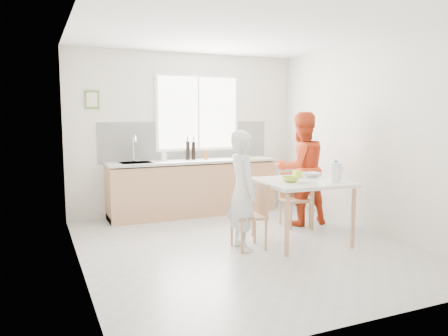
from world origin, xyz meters
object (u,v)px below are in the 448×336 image
object	(u,v)px
milk_jug	(336,171)
wine_bottle_a	(188,150)
chair_left	(253,212)
person_white	(243,190)
bowl_white	(311,175)
bowl_green	(290,179)
wine_bottle_b	(193,151)
dining_table	(302,187)
chair_far	(293,196)
person_red	(301,169)

from	to	relation	value
milk_jug	wine_bottle_a	world-z (taller)	wine_bottle_a
chair_left	person_white	xyz separation A→B (m)	(-0.14, 0.01, 0.29)
chair_left	bowl_white	xyz separation A→B (m)	(1.00, 0.20, 0.40)
wine_bottle_a	bowl_white	bearing A→B (deg)	-59.20
bowl_green	wine_bottle_b	size ratio (longest dim) A/B	0.70
dining_table	chair_far	bearing A→B (deg)	63.92
dining_table	wine_bottle_a	xyz separation A→B (m)	(-0.82, 2.14, 0.35)
bowl_white	dining_table	bearing A→B (deg)	-142.95
bowl_green	bowl_white	size ratio (longest dim) A/B	0.88
wine_bottle_b	chair_left	bearing A→B (deg)	-89.26
person_white	wine_bottle_b	bearing A→B (deg)	-0.40
bowl_green	milk_jug	bearing A→B (deg)	-26.44
bowl_white	chair_far	bearing A→B (deg)	82.16
person_white	chair_left	bearing A→B (deg)	-90.00
dining_table	bowl_white	size ratio (longest dim) A/B	4.68
bowl_green	wine_bottle_a	bearing A→B (deg)	105.89
chair_far	person_white	size ratio (longest dim) A/B	0.55
person_white	bowl_green	size ratio (longest dim) A/B	7.09
person_red	wine_bottle_a	bearing A→B (deg)	-41.45
chair_left	milk_jug	world-z (taller)	milk_jug
bowl_white	milk_jug	bearing A→B (deg)	-90.17
chair_left	wine_bottle_b	bearing A→B (deg)	-176.51
person_red	wine_bottle_a	size ratio (longest dim) A/B	5.34
dining_table	wine_bottle_b	size ratio (longest dim) A/B	3.71
chair_left	person_red	bearing A→B (deg)	125.57
person_red	bowl_green	xyz separation A→B (m)	(-0.73, -0.86, -0.00)
chair_left	bowl_white	world-z (taller)	bowl_white
milk_jug	wine_bottle_b	world-z (taller)	wine_bottle_b
wine_bottle_a	person_white	bearing A→B (deg)	-90.25
person_red	milk_jug	distance (m)	1.14
person_white	bowl_white	xyz separation A→B (m)	(1.14, 0.20, 0.11)
chair_left	chair_far	xyz separation A→B (m)	(1.08, 0.76, -0.00)
person_white	dining_table	bearing A→B (deg)	-90.00
person_red	bowl_white	size ratio (longest dim) A/B	7.19
chair_left	chair_far	size ratio (longest dim) A/B	1.01
person_red	wine_bottle_a	distance (m)	1.90
wine_bottle_a	wine_bottle_b	size ratio (longest dim) A/B	1.07
chair_left	bowl_green	bearing A→B (deg)	84.15
person_white	bowl_green	bearing A→B (deg)	-94.52
wine_bottle_b	dining_table	bearing A→B (deg)	-71.66
dining_table	wine_bottle_b	world-z (taller)	wine_bottle_b
bowl_white	wine_bottle_a	bearing A→B (deg)	120.80
person_red	bowl_white	xyz separation A→B (m)	(-0.22, -0.58, -0.01)
chair_left	person_red	size ratio (longest dim) A/B	0.48
dining_table	wine_bottle_b	xyz separation A→B (m)	(-0.71, 2.16, 0.34)
bowl_green	bowl_white	world-z (taller)	bowl_green
chair_far	person_red	distance (m)	0.43
chair_far	wine_bottle_b	xyz separation A→B (m)	(-1.10, 1.36, 0.62)
chair_far	chair_left	bearing A→B (deg)	-141.98
person_red	wine_bottle_a	xyz separation A→B (m)	(-1.35, 1.32, 0.23)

